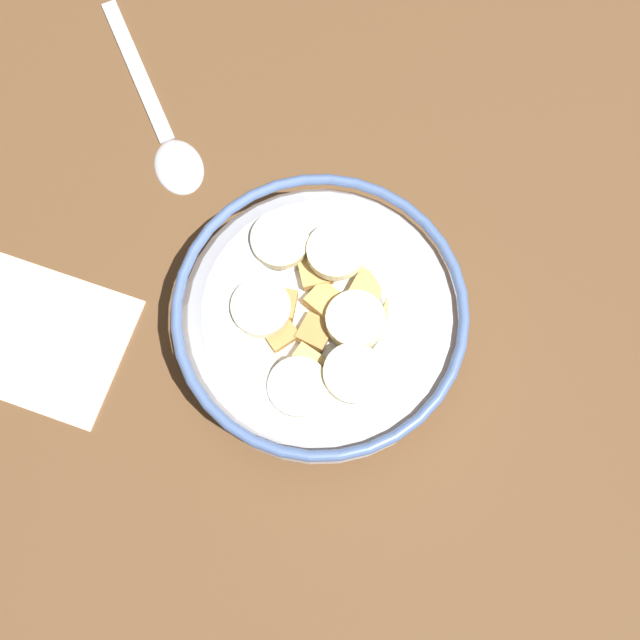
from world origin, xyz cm
name	(u,v)px	position (x,y,z in cm)	size (l,w,h in cm)	color
ground_plane	(320,337)	(0.00, 0.00, -1.00)	(106.18, 106.18, 2.00)	brown
cereal_bowl	(320,320)	(0.00, 0.00, 2.90)	(15.97, 15.97, 5.86)	silver
spoon	(165,135)	(-12.97, 9.96, 0.33)	(11.28, 13.28, 0.80)	#B7B7BC
folded_napkin	(12,328)	(-17.83, -4.53, 0.15)	(13.80, 8.28, 0.30)	beige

